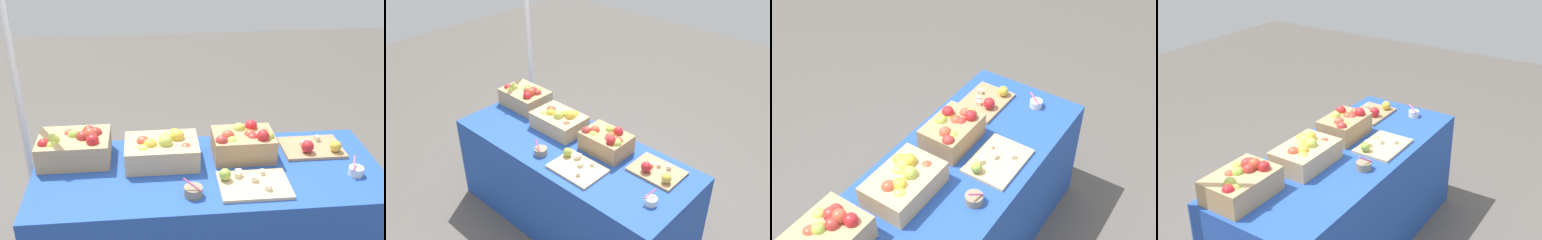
# 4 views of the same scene
# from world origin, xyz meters

# --- Properties ---
(table) EXTENTS (1.90, 0.76, 0.74)m
(table) POSITION_xyz_m (0.00, 0.00, 0.37)
(table) COLOR #234CAD
(table) RESTS_ON ground_plane
(apple_crate_left) EXTENTS (0.39, 0.28, 0.20)m
(apple_crate_left) POSITION_xyz_m (-0.73, 0.18, 0.83)
(apple_crate_left) COLOR tan
(apple_crate_left) RESTS_ON table
(apple_crate_middle) EXTENTS (0.40, 0.27, 0.18)m
(apple_crate_middle) POSITION_xyz_m (-0.24, 0.11, 0.82)
(apple_crate_middle) COLOR tan
(apple_crate_middle) RESTS_ON table
(apple_crate_right) EXTENTS (0.34, 0.24, 0.19)m
(apple_crate_right) POSITION_xyz_m (0.22, 0.13, 0.83)
(apple_crate_right) COLOR tan
(apple_crate_right) RESTS_ON table
(cutting_board_front) EXTENTS (0.36, 0.27, 0.08)m
(cutting_board_front) POSITION_xyz_m (0.20, -0.17, 0.76)
(cutting_board_front) COLOR #D1B284
(cutting_board_front) RESTS_ON table
(cutting_board_back) EXTENTS (0.35, 0.26, 0.09)m
(cutting_board_back) POSITION_xyz_m (0.64, 0.15, 0.76)
(cutting_board_back) COLOR tan
(cutting_board_back) RESTS_ON table
(sample_bowl_near) EXTENTS (0.08, 0.09, 0.09)m
(sample_bowl_near) POSITION_xyz_m (0.78, -0.12, 0.76)
(sample_bowl_near) COLOR silver
(sample_bowl_near) RESTS_ON table
(sample_bowl_mid) EXTENTS (0.10, 0.09, 0.11)m
(sample_bowl_mid) POSITION_xyz_m (-0.11, -0.22, 0.77)
(sample_bowl_mid) COLOR gray
(sample_bowl_mid) RESTS_ON table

